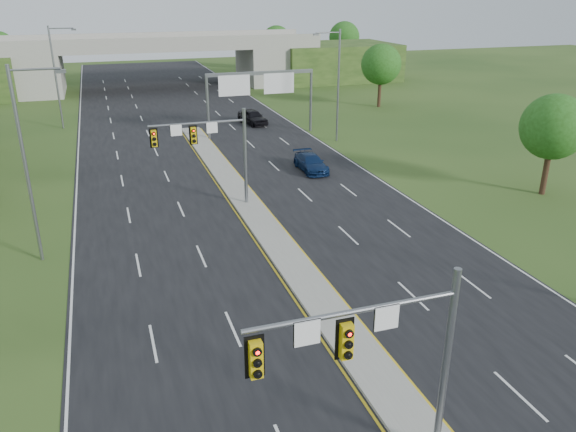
# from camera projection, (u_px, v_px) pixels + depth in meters

# --- Properties ---
(road) EXTENTS (24.00, 160.00, 0.02)m
(road) POSITION_uv_depth(u_px,v_px,m) (218.00, 166.00, 49.62)
(road) COLOR black
(road) RESTS_ON ground
(median) EXTENTS (2.00, 54.00, 0.16)m
(median) POSITION_uv_depth(u_px,v_px,m) (254.00, 213.00, 39.03)
(median) COLOR gray
(median) RESTS_ON road
(lane_markings) EXTENTS (23.72, 160.00, 0.01)m
(lane_markings) POSITION_uv_depth(u_px,v_px,m) (227.00, 188.00, 44.08)
(lane_markings) COLOR gold
(lane_markings) RESTS_ON road
(signal_mast_near) EXTENTS (6.62, 0.60, 7.00)m
(signal_mast_near) POSITION_uv_depth(u_px,v_px,m) (384.00, 351.00, 16.35)
(signal_mast_near) COLOR slate
(signal_mast_near) RESTS_ON ground
(signal_mast_far) EXTENTS (6.62, 0.60, 7.00)m
(signal_mast_far) POSITION_uv_depth(u_px,v_px,m) (213.00, 144.00, 38.33)
(signal_mast_far) COLOR slate
(signal_mast_far) RESTS_ON ground
(sign_gantry) EXTENTS (11.58, 0.44, 6.67)m
(sign_gantry) POSITION_uv_depth(u_px,v_px,m) (259.00, 86.00, 58.35)
(sign_gantry) COLOR slate
(sign_gantry) RESTS_ON ground
(overpass) EXTENTS (80.00, 14.00, 8.10)m
(overpass) POSITION_uv_depth(u_px,v_px,m) (157.00, 65.00, 87.85)
(overpass) COLOR gray
(overpass) RESTS_ON ground
(lightpole_l_mid) EXTENTS (2.85, 0.25, 11.00)m
(lightpole_l_mid) POSITION_uv_depth(u_px,v_px,m) (28.00, 157.00, 30.23)
(lightpole_l_mid) COLOR slate
(lightpole_l_mid) RESTS_ON ground
(lightpole_l_far) EXTENTS (2.85, 0.25, 11.00)m
(lightpole_l_far) POSITION_uv_depth(u_px,v_px,m) (57.00, 73.00, 61.00)
(lightpole_l_far) COLOR slate
(lightpole_l_far) RESTS_ON ground
(lightpole_r_far) EXTENTS (2.85, 0.25, 11.00)m
(lightpole_r_far) POSITION_uv_depth(u_px,v_px,m) (337.00, 81.00, 55.65)
(lightpole_r_far) COLOR slate
(lightpole_r_far) RESTS_ON ground
(tree_r_near) EXTENTS (4.80, 4.80, 7.60)m
(tree_r_near) POSITION_uv_depth(u_px,v_px,m) (554.00, 127.00, 40.98)
(tree_r_near) COLOR #382316
(tree_r_near) RESTS_ON ground
(tree_r_mid) EXTENTS (5.20, 5.20, 8.12)m
(tree_r_mid) POSITION_uv_depth(u_px,v_px,m) (381.00, 64.00, 72.80)
(tree_r_mid) COLOR #382316
(tree_r_mid) RESTS_ON ground
(tree_back_c) EXTENTS (5.60, 5.60, 8.32)m
(tree_back_c) POSITION_uv_depth(u_px,v_px,m) (277.00, 41.00, 106.50)
(tree_back_c) COLOR #382316
(tree_back_c) RESTS_ON ground
(tree_back_d) EXTENTS (6.00, 6.00, 8.85)m
(tree_back_d) POSITION_uv_depth(u_px,v_px,m) (344.00, 37.00, 110.50)
(tree_back_d) COLOR #382316
(tree_back_d) RESTS_ON ground
(car_far_b) EXTENTS (2.00, 4.84, 1.40)m
(car_far_b) POSITION_uv_depth(u_px,v_px,m) (311.00, 163.00, 48.09)
(car_far_b) COLOR #0B1E44
(car_far_b) RESTS_ON road
(car_far_c) EXTENTS (2.94, 5.18, 1.66)m
(car_far_c) POSITION_uv_depth(u_px,v_px,m) (253.00, 117.00, 64.87)
(car_far_c) COLOR black
(car_far_c) RESTS_ON road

